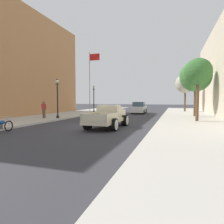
{
  "coord_description": "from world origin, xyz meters",
  "views": [
    {
      "loc": [
        5.85,
        -13.11,
        1.95
      ],
      "look_at": [
        1.21,
        1.24,
        1.0
      ],
      "focal_mm": 31.14,
      "sensor_mm": 36.0,
      "label": 1
    }
  ],
  "objects_px": {
    "street_tree_third": "(185,84)",
    "street_lamp_near": "(57,95)",
    "street_lamp_far": "(94,97)",
    "car_background_white": "(139,108)",
    "hotrod_truck_cream": "(109,117)",
    "pedestrian_sidewalk_left": "(44,109)",
    "street_tree_second": "(196,76)",
    "street_tree_nearest": "(198,72)",
    "flagpole": "(91,75)"
  },
  "relations": [
    {
      "from": "street_lamp_far",
      "to": "street_tree_second",
      "type": "bearing_deg",
      "value": -11.17
    },
    {
      "from": "street_lamp_far",
      "to": "flagpole",
      "type": "bearing_deg",
      "value": 122.84
    },
    {
      "from": "street_tree_nearest",
      "to": "street_lamp_near",
      "type": "bearing_deg",
      "value": -173.51
    },
    {
      "from": "hotrod_truck_cream",
      "to": "pedestrian_sidewalk_left",
      "type": "distance_m",
      "value": 8.26
    },
    {
      "from": "street_tree_nearest",
      "to": "street_tree_third",
      "type": "xyz_separation_m",
      "value": [
        -0.31,
        14.53,
        0.2
      ]
    },
    {
      "from": "street_tree_nearest",
      "to": "street_tree_third",
      "type": "distance_m",
      "value": 14.53
    },
    {
      "from": "car_background_white",
      "to": "pedestrian_sidewalk_left",
      "type": "xyz_separation_m",
      "value": [
        -7.35,
        -11.51,
        0.32
      ]
    },
    {
      "from": "hotrod_truck_cream",
      "to": "street_lamp_far",
      "type": "xyz_separation_m",
      "value": [
        -6.64,
        12.76,
        1.63
      ]
    },
    {
      "from": "street_tree_third",
      "to": "street_lamp_near",
      "type": "bearing_deg",
      "value": -127.85
    },
    {
      "from": "hotrod_truck_cream",
      "to": "car_background_white",
      "type": "distance_m",
      "value": 14.43
    },
    {
      "from": "street_lamp_near",
      "to": "street_lamp_far",
      "type": "xyz_separation_m",
      "value": [
        -0.22,
        9.45,
        0.0
      ]
    },
    {
      "from": "pedestrian_sidewalk_left",
      "to": "street_tree_third",
      "type": "distance_m",
      "value": 21.62
    },
    {
      "from": "pedestrian_sidewalk_left",
      "to": "street_tree_nearest",
      "type": "bearing_deg",
      "value": 7.5
    },
    {
      "from": "car_background_white",
      "to": "street_lamp_far",
      "type": "xyz_separation_m",
      "value": [
        -6.27,
        -1.67,
        1.62
      ]
    },
    {
      "from": "hotrod_truck_cream",
      "to": "car_background_white",
      "type": "bearing_deg",
      "value": 91.47
    },
    {
      "from": "car_background_white",
      "to": "street_lamp_near",
      "type": "distance_m",
      "value": 12.76
    },
    {
      "from": "pedestrian_sidewalk_left",
      "to": "street_lamp_near",
      "type": "height_order",
      "value": "street_lamp_near"
    },
    {
      "from": "street_lamp_far",
      "to": "hotrod_truck_cream",
      "type": "bearing_deg",
      "value": -62.49
    },
    {
      "from": "car_background_white",
      "to": "street_tree_nearest",
      "type": "height_order",
      "value": "street_tree_nearest"
    },
    {
      "from": "car_background_white",
      "to": "street_tree_second",
      "type": "height_order",
      "value": "street_tree_second"
    },
    {
      "from": "street_lamp_near",
      "to": "street_tree_second",
      "type": "xyz_separation_m",
      "value": [
        13.03,
        6.83,
        2.14
      ]
    },
    {
      "from": "pedestrian_sidewalk_left",
      "to": "street_tree_second",
      "type": "bearing_deg",
      "value": 26.78
    },
    {
      "from": "hotrod_truck_cream",
      "to": "flagpole",
      "type": "xyz_separation_m",
      "value": [
        -7.99,
        14.85,
        5.02
      ]
    },
    {
      "from": "car_background_white",
      "to": "flagpole",
      "type": "relative_size",
      "value": 0.48
    },
    {
      "from": "car_background_white",
      "to": "street_tree_nearest",
      "type": "bearing_deg",
      "value": -55.41
    },
    {
      "from": "street_tree_third",
      "to": "flagpole",
      "type": "bearing_deg",
      "value": -162.39
    },
    {
      "from": "hotrod_truck_cream",
      "to": "street_lamp_far",
      "type": "distance_m",
      "value": 14.47
    },
    {
      "from": "street_lamp_near",
      "to": "street_tree_third",
      "type": "bearing_deg",
      "value": 52.15
    },
    {
      "from": "pedestrian_sidewalk_left",
      "to": "car_background_white",
      "type": "bearing_deg",
      "value": 57.44
    },
    {
      "from": "street_lamp_near",
      "to": "street_lamp_far",
      "type": "height_order",
      "value": "same"
    },
    {
      "from": "pedestrian_sidewalk_left",
      "to": "street_lamp_far",
      "type": "distance_m",
      "value": 9.99
    },
    {
      "from": "street_tree_nearest",
      "to": "street_tree_second",
      "type": "bearing_deg",
      "value": 86.75
    },
    {
      "from": "street_tree_third",
      "to": "hotrod_truck_cream",
      "type": "bearing_deg",
      "value": -107.25
    },
    {
      "from": "hotrod_truck_cream",
      "to": "pedestrian_sidewalk_left",
      "type": "xyz_separation_m",
      "value": [
        -7.72,
        2.91,
        0.33
      ]
    },
    {
      "from": "hotrod_truck_cream",
      "to": "street_tree_third",
      "type": "bearing_deg",
      "value": 72.75
    },
    {
      "from": "flagpole",
      "to": "street_tree_nearest",
      "type": "distance_m",
      "value": 17.56
    },
    {
      "from": "street_tree_second",
      "to": "street_lamp_far",
      "type": "bearing_deg",
      "value": 168.83
    },
    {
      "from": "flagpole",
      "to": "street_tree_third",
      "type": "bearing_deg",
      "value": 17.61
    },
    {
      "from": "street_tree_second",
      "to": "street_tree_third",
      "type": "height_order",
      "value": "street_tree_second"
    },
    {
      "from": "street_tree_nearest",
      "to": "street_tree_second",
      "type": "relative_size",
      "value": 0.87
    },
    {
      "from": "hotrod_truck_cream",
      "to": "street_tree_third",
      "type": "distance_m",
      "value": 20.53
    },
    {
      "from": "pedestrian_sidewalk_left",
      "to": "flagpole",
      "type": "bearing_deg",
      "value": 91.29
    },
    {
      "from": "car_background_white",
      "to": "street_tree_third",
      "type": "distance_m",
      "value": 8.82
    },
    {
      "from": "street_tree_nearest",
      "to": "street_lamp_far",
      "type": "bearing_deg",
      "value": 148.28
    },
    {
      "from": "hotrod_truck_cream",
      "to": "street_lamp_far",
      "type": "bearing_deg",
      "value": 117.51
    },
    {
      "from": "street_lamp_far",
      "to": "flagpole",
      "type": "distance_m",
      "value": 4.2
    },
    {
      "from": "car_background_white",
      "to": "street_lamp_near",
      "type": "bearing_deg",
      "value": -118.57
    },
    {
      "from": "street_tree_second",
      "to": "street_lamp_near",
      "type": "bearing_deg",
      "value": -152.33
    },
    {
      "from": "street_lamp_near",
      "to": "street_tree_nearest",
      "type": "height_order",
      "value": "street_tree_nearest"
    },
    {
      "from": "hotrod_truck_cream",
      "to": "car_background_white",
      "type": "xyz_separation_m",
      "value": [
        -0.37,
        14.43,
        0.01
      ]
    }
  ]
}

